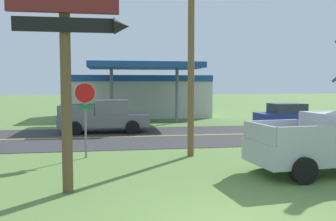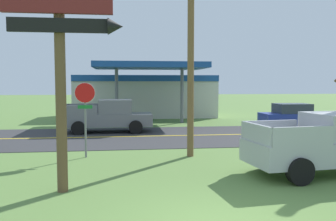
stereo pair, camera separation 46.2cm
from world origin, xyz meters
name	(u,v)px [view 1 (the left image)]	position (x,y,z in m)	size (l,w,h in m)	color
road_asphalt	(154,136)	(0.00, 13.00, 0.01)	(140.00, 8.00, 0.02)	#333335
road_centre_line	(154,136)	(0.00, 13.00, 0.02)	(126.00, 0.20, 0.01)	gold
motel_sign	(66,8)	(-3.43, 2.97, 4.82)	(3.05, 0.54, 6.94)	brown
stop_sign	(85,106)	(-3.32, 7.66, 2.03)	(0.80, 0.08, 2.95)	slate
utility_pole	(191,28)	(0.82, 7.37, 5.09)	(2.04, 0.26, 9.53)	brown
gas_station	(139,94)	(0.17, 25.40, 1.94)	(12.00, 11.50, 4.40)	beige
pickup_silver_parked_on_lawn	(330,143)	(4.71, 4.00, 0.96)	(5.38, 2.66, 1.96)	#A8AAAF
pickup_grey_on_road	(105,116)	(-2.65, 15.00, 0.96)	(5.20, 2.24, 1.96)	slate
car_blue_mid_lane	(288,116)	(8.97, 15.00, 0.83)	(4.20, 2.00, 1.64)	#233893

